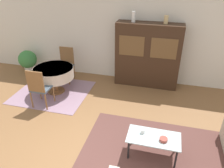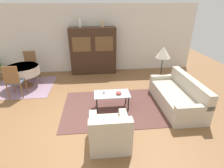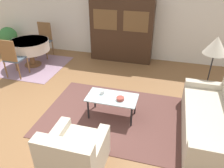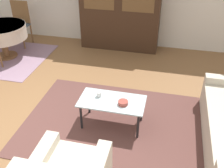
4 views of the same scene
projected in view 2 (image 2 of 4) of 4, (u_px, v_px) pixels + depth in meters
name	position (u px, v px, depth m)	size (l,w,h in m)	color
ground_plane	(66.00, 121.00, 4.39)	(14.00, 14.00, 0.00)	brown
wall_back	(74.00, 40.00, 7.09)	(10.00, 0.06, 2.70)	silver
area_rug	(114.00, 107.00, 4.98)	(2.87, 2.04, 0.01)	brown
dining_rug	(24.00, 87.00, 6.18)	(2.00, 1.78, 0.01)	gray
couch	(177.00, 96.00, 4.96)	(0.91, 2.03, 0.84)	beige
armchair	(110.00, 132.00, 3.57)	(0.81, 0.85, 0.81)	beige
coffee_table	(112.00, 95.00, 4.78)	(0.97, 0.51, 0.45)	black
display_cabinet	(93.00, 51.00, 7.08)	(1.83, 0.48, 1.86)	#382316
dining_table	(23.00, 70.00, 5.99)	(1.09, 1.09, 0.74)	brown
dining_chair_near	(14.00, 80.00, 5.29)	(0.44, 0.44, 1.04)	brown
dining_chair_far	(30.00, 64.00, 6.69)	(0.44, 0.44, 1.04)	brown
floor_lamp	(163.00, 53.00, 5.83)	(0.49, 0.49, 1.40)	black
cup	(104.00, 92.00, 4.78)	(0.07, 0.07, 0.08)	white
bowl	(119.00, 93.00, 4.72)	(0.15, 0.15, 0.06)	#9E4238
vase_tall	(80.00, 23.00, 6.59)	(0.11, 0.11, 0.28)	white
vase_short	(103.00, 24.00, 6.68)	(0.11, 0.11, 0.22)	tan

